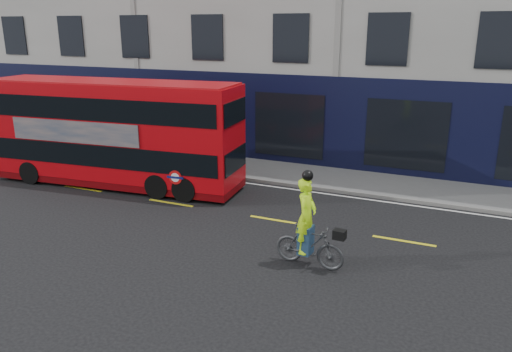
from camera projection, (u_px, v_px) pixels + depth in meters
The scene contains 7 objects.
ground at pixel (257, 237), 14.74m from camera, with size 120.00×120.00×0.00m, color black.
pavement at pixel (321, 177), 20.40m from camera, with size 60.00×3.00×0.12m, color gray.
kerb at pixel (310, 188), 19.09m from camera, with size 60.00×0.12×0.13m, color slate.
road_edge_line at pixel (308, 191), 18.85m from camera, with size 58.00×0.10×0.01m, color silver.
lane_dashes at pixel (276, 220), 16.05m from camera, with size 58.00×0.12×0.01m, color yellow, non-canonical shape.
bus at pixel (114, 133), 19.13m from camera, with size 10.20×3.23×4.04m.
cyclist at pixel (308, 234), 12.78m from camera, with size 1.90×0.75×2.58m.
Camera 1 is at (5.50, -12.42, 5.99)m, focal length 35.00 mm.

